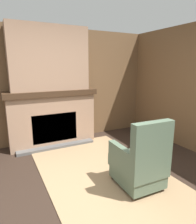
{
  "coord_description": "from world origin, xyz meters",
  "views": [
    {
      "loc": [
        1.99,
        -1.03,
        1.68
      ],
      "look_at": [
        -1.04,
        0.52,
        0.9
      ],
      "focal_mm": 32.0,
      "sensor_mm": 36.0,
      "label": 1
    }
  ],
  "objects_px": {
    "oil_lamp_vase": "(27,86)",
    "storage_case": "(80,86)",
    "armchair": "(140,163)",
    "firewood_stack": "(142,144)"
  },
  "relations": [
    {
      "from": "armchair",
      "to": "firewood_stack",
      "type": "relative_size",
      "value": 2.17
    },
    {
      "from": "oil_lamp_vase",
      "to": "storage_case",
      "type": "relative_size",
      "value": 1.1
    },
    {
      "from": "armchair",
      "to": "oil_lamp_vase",
      "type": "distance_m",
      "value": 2.66
    },
    {
      "from": "armchair",
      "to": "storage_case",
      "type": "bearing_deg",
      "value": 1.25
    },
    {
      "from": "oil_lamp_vase",
      "to": "storage_case",
      "type": "distance_m",
      "value": 1.13
    },
    {
      "from": "firewood_stack",
      "to": "oil_lamp_vase",
      "type": "bearing_deg",
      "value": -120.16
    },
    {
      "from": "armchair",
      "to": "storage_case",
      "type": "distance_m",
      "value": 2.4
    },
    {
      "from": "armchair",
      "to": "firewood_stack",
      "type": "distance_m",
      "value": 1.42
    },
    {
      "from": "armchair",
      "to": "storage_case",
      "type": "relative_size",
      "value": 3.91
    },
    {
      "from": "armchair",
      "to": "oil_lamp_vase",
      "type": "xyz_separation_m",
      "value": [
        -2.23,
        -1.11,
        0.93
      ]
    }
  ]
}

